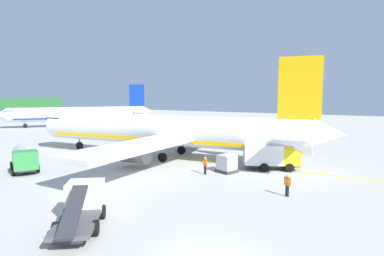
# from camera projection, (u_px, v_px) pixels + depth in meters

# --- Properties ---
(airliner_foreground) EXTENTS (34.58, 41.74, 11.90)m
(airliner_foreground) POSITION_uv_depth(u_px,v_px,m) (166.00, 131.00, 40.07)
(airliner_foreground) COLOR white
(airliner_foreground) RESTS_ON ground
(airliner_mid_apron) EXTENTS (30.13, 26.89, 10.57)m
(airliner_mid_apron) POSITION_uv_depth(u_px,v_px,m) (81.00, 114.00, 79.61)
(airliner_mid_apron) COLOR silver
(airliner_mid_apron) RESTS_ON ground
(service_truck_fuel) EXTENTS (4.39, 6.16, 2.69)m
(service_truck_fuel) POSITION_uv_depth(u_px,v_px,m) (271.00, 155.00, 33.76)
(service_truck_fuel) COLOR yellow
(service_truck_fuel) RESTS_ON ground
(service_truck_catering) EXTENTS (5.84, 5.04, 2.54)m
(service_truck_catering) POSITION_uv_depth(u_px,v_px,m) (83.00, 205.00, 19.67)
(service_truck_catering) COLOR white
(service_truck_catering) RESTS_ON ground
(service_truck_pushback) EXTENTS (4.70, 6.27, 2.40)m
(service_truck_pushback) POSITION_uv_depth(u_px,v_px,m) (24.00, 158.00, 33.17)
(service_truck_pushback) COLOR #338C3F
(service_truck_pushback) RESTS_ON ground
(cargo_container_near) EXTENTS (2.27, 2.27, 1.93)m
(cargo_container_near) POSITION_uv_depth(u_px,v_px,m) (227.00, 164.00, 32.56)
(cargo_container_near) COLOR #333338
(cargo_container_near) RESTS_ON ground
(crew_marshaller) EXTENTS (0.39, 0.58, 1.77)m
(crew_marshaller) POSITION_uv_depth(u_px,v_px,m) (287.00, 183.00, 24.85)
(crew_marshaller) COLOR #191E33
(crew_marshaller) RESTS_ON ground
(crew_loader_left) EXTENTS (0.62, 0.31, 1.78)m
(crew_loader_left) POSITION_uv_depth(u_px,v_px,m) (271.00, 151.00, 38.98)
(crew_loader_left) COLOR #191E33
(crew_loader_left) RESTS_ON ground
(crew_loader_right) EXTENTS (0.25, 0.63, 1.73)m
(crew_loader_right) POSITION_uv_depth(u_px,v_px,m) (259.00, 144.00, 44.41)
(crew_loader_right) COLOR #191E33
(crew_loader_right) RESTS_ON ground
(crew_supervisor) EXTENTS (0.41, 0.57, 1.79)m
(crew_supervisor) POSITION_uv_depth(u_px,v_px,m) (205.00, 164.00, 31.76)
(crew_supervisor) COLOR #191E33
(crew_supervisor) RESTS_ON ground
(apron_guide_line) EXTENTS (0.30, 60.00, 0.01)m
(apron_guide_line) POSITION_uv_depth(u_px,v_px,m) (198.00, 160.00, 38.48)
(apron_guide_line) COLOR yellow
(apron_guide_line) RESTS_ON ground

